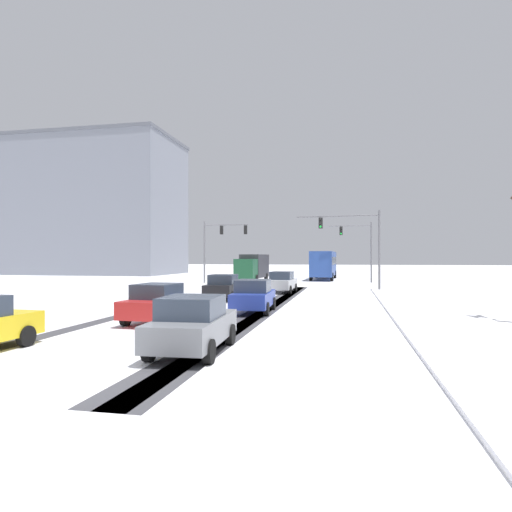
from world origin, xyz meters
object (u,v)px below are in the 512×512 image
(car_black_second, at_px, (224,287))
(traffic_signal_far_left, at_px, (219,239))
(car_grey_fifth, at_px, (193,324))
(traffic_signal_near_right, at_px, (355,236))
(car_red_fourth, at_px, (158,303))
(box_truck_delivery, at_px, (253,267))
(car_blue_third, at_px, (253,296))
(car_silver_lead, at_px, (282,282))
(bus_oncoming, at_px, (324,263))
(office_building_far_left_block, at_px, (98,207))
(traffic_signal_far_right, at_px, (360,242))

(car_black_second, bearing_deg, traffic_signal_far_left, 107.18)
(car_grey_fifth, bearing_deg, traffic_signal_far_left, 105.05)
(traffic_signal_far_left, relative_size, traffic_signal_near_right, 0.96)
(car_red_fourth, relative_size, box_truck_delivery, 0.56)
(traffic_signal_far_left, xyz_separation_m, car_blue_third, (8.66, -23.59, -3.77))
(traffic_signal_near_right, distance_m, car_grey_fifth, 25.78)
(car_silver_lead, distance_m, car_blue_third, 12.32)
(car_blue_third, distance_m, bus_oncoming, 33.57)
(car_silver_lead, bearing_deg, car_grey_fifth, -88.51)
(traffic_signal_far_left, xyz_separation_m, car_black_second, (5.43, -17.57, -3.77))
(car_black_second, relative_size, car_blue_third, 1.00)
(car_red_fourth, bearing_deg, bus_oncoming, 82.46)
(car_silver_lead, bearing_deg, office_building_far_left_block, 137.44)
(traffic_signal_far_left, height_order, car_black_second, traffic_signal_far_left)
(car_grey_fifth, relative_size, office_building_far_left_block, 0.16)
(traffic_signal_far_right, xyz_separation_m, box_truck_delivery, (-11.73, -0.09, -2.70))
(traffic_signal_far_left, bearing_deg, traffic_signal_near_right, -29.80)
(car_blue_third, bearing_deg, car_silver_lead, 91.69)
(car_black_second, distance_m, office_building_far_left_block, 50.76)
(office_building_far_left_block, bearing_deg, traffic_signal_far_left, -37.95)
(office_building_far_left_block, bearing_deg, car_red_fourth, -56.53)
(box_truck_delivery, distance_m, office_building_far_left_block, 34.94)
(traffic_signal_far_left, distance_m, car_black_second, 18.78)
(car_red_fourth, bearing_deg, office_building_far_left_block, 123.47)
(car_black_second, bearing_deg, box_truck_delivery, 97.09)
(car_red_fourth, distance_m, bus_oncoming, 37.85)
(car_black_second, height_order, bus_oncoming, bus_oncoming)
(traffic_signal_far_left, height_order, box_truck_delivery, traffic_signal_far_left)
(car_blue_third, bearing_deg, bus_oncoming, 87.03)
(car_red_fourth, xyz_separation_m, car_grey_fifth, (3.43, -5.36, 0.00))
(box_truck_delivery, bearing_deg, car_silver_lead, -69.93)
(traffic_signal_far_right, height_order, car_blue_third, traffic_signal_far_right)
(car_red_fourth, distance_m, box_truck_delivery, 31.55)
(car_black_second, bearing_deg, office_building_far_left_block, 129.85)
(traffic_signal_near_right, distance_m, traffic_signal_far_right, 11.86)
(car_blue_third, xyz_separation_m, box_truck_delivery, (-5.88, 27.43, 0.82))
(traffic_signal_far_left, height_order, car_silver_lead, traffic_signal_far_left)
(traffic_signal_far_left, relative_size, car_black_second, 1.57)
(traffic_signal_near_right, distance_m, car_silver_lead, 7.43)
(car_blue_third, height_order, car_red_fourth, same)
(traffic_signal_far_left, bearing_deg, box_truck_delivery, 54.19)
(car_blue_third, height_order, car_grey_fifth, same)
(traffic_signal_far_right, height_order, car_black_second, traffic_signal_far_right)
(traffic_signal_far_right, xyz_separation_m, car_silver_lead, (-6.21, -15.21, -3.52))
(traffic_signal_near_right, xyz_separation_m, car_black_second, (-8.38, -9.66, -3.66))
(traffic_signal_far_right, bearing_deg, car_blue_third, -102.00)
(traffic_signal_far_left, xyz_separation_m, traffic_signal_far_right, (14.50, 3.93, -0.25))
(traffic_signal_near_right, bearing_deg, car_silver_lead, -148.64)
(car_silver_lead, bearing_deg, box_truck_delivery, 110.07)
(car_silver_lead, bearing_deg, car_blue_third, -88.31)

